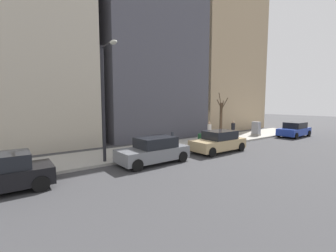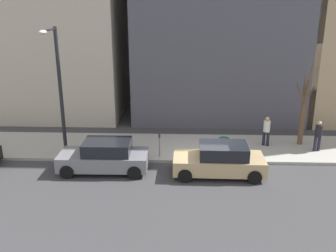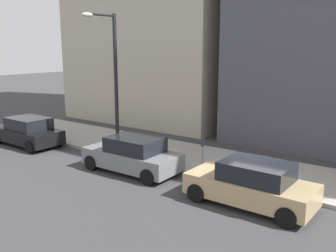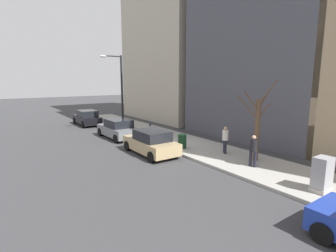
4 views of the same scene
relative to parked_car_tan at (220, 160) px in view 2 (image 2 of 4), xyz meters
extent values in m
plane|color=#38383A|center=(1.25, 0.58, -0.74)|extent=(120.00, 120.00, 0.00)
cube|color=#9E9B93|center=(3.25, 0.58, -0.66)|extent=(4.00, 36.00, 0.15)
cube|color=tan|center=(0.00, 0.05, -0.17)|extent=(1.85, 4.22, 0.70)
cube|color=black|center=(0.00, -0.15, 0.48)|extent=(1.63, 2.22, 0.60)
cylinder|color=black|center=(-0.83, 1.62, -0.42)|extent=(0.23, 0.64, 0.64)
cylinder|color=black|center=(0.87, 1.59, -0.42)|extent=(0.23, 0.64, 0.64)
cylinder|color=black|center=(-0.87, -1.48, -0.42)|extent=(0.23, 0.64, 0.64)
cylinder|color=black|center=(0.83, -1.51, -0.42)|extent=(0.23, 0.64, 0.64)
cube|color=slate|center=(0.23, 5.50, -0.17)|extent=(1.86, 4.22, 0.70)
cube|color=black|center=(0.23, 5.30, 0.48)|extent=(1.63, 2.22, 0.60)
cylinder|color=black|center=(-0.64, 7.03, -0.42)|extent=(0.23, 0.64, 0.64)
cylinder|color=black|center=(1.06, 7.06, -0.42)|extent=(0.23, 0.64, 0.64)
cylinder|color=black|center=(-0.60, 3.93, -0.42)|extent=(0.23, 0.64, 0.64)
cylinder|color=black|center=(1.10, 3.96, -0.42)|extent=(0.23, 0.64, 0.64)
cylinder|color=slate|center=(1.70, 2.91, -0.06)|extent=(0.07, 0.07, 1.05)
cube|color=#2D333D|center=(1.70, 2.91, 0.61)|extent=(0.14, 0.10, 0.30)
cylinder|color=black|center=(1.80, 7.81, 2.66)|extent=(0.18, 0.18, 6.50)
cylinder|color=black|center=(1.00, 7.81, 5.81)|extent=(1.60, 0.10, 0.10)
ellipsoid|color=beige|center=(0.20, 7.81, 5.76)|extent=(0.56, 0.32, 0.20)
cylinder|color=brown|center=(3.85, -4.86, 1.12)|extent=(0.28, 0.28, 3.40)
cylinder|color=brown|center=(3.41, -4.50, 2.36)|extent=(0.90, 0.84, 1.38)
cylinder|color=brown|center=(3.99, -5.11, 2.18)|extent=(0.34, 0.58, 0.92)
cylinder|color=brown|center=(4.15, -4.90, 2.73)|extent=(0.67, 0.15, 0.87)
cylinder|color=brown|center=(3.38, -4.75, 2.69)|extent=(1.00, 0.31, 1.21)
cylinder|color=brown|center=(4.23, -5.11, 3.21)|extent=(0.82, 0.61, 1.30)
cylinder|color=#14381E|center=(2.15, -0.41, -0.14)|extent=(0.56, 0.56, 0.90)
cylinder|color=#1E1E2D|center=(2.79, -5.33, -0.18)|extent=(0.16, 0.16, 0.82)
cylinder|color=#1E1E2D|center=(2.86, -5.56, -0.18)|extent=(0.16, 0.16, 0.82)
cylinder|color=black|center=(2.83, -5.45, 0.54)|extent=(0.36, 0.36, 0.62)
sphere|color=tan|center=(2.83, -5.45, 0.96)|extent=(0.22, 0.22, 0.22)
cylinder|color=#1E1E2D|center=(3.45, -2.98, -0.18)|extent=(0.16, 0.16, 0.82)
cylinder|color=#1E1E2D|center=(3.59, -2.78, -0.18)|extent=(0.16, 0.16, 0.82)
cylinder|color=silver|center=(3.52, -2.88, 0.54)|extent=(0.36, 0.36, 0.62)
sphere|color=tan|center=(3.52, -2.88, 0.96)|extent=(0.22, 0.22, 0.22)
camera|label=1|loc=(-10.58, 12.55, 2.74)|focal=24.00mm
camera|label=2|loc=(-16.11, 1.80, 6.95)|focal=40.00mm
camera|label=3|loc=(-11.02, -4.68, 4.46)|focal=40.00mm
camera|label=4|loc=(-8.21, -13.59, 3.87)|focal=28.00mm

